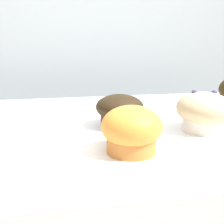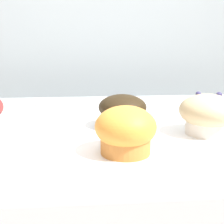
{
  "view_description": "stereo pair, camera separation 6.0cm",
  "coord_description": "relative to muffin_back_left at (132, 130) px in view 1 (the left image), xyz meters",
  "views": [
    {
      "loc": [
        -0.13,
        -0.63,
        1.13
      ],
      "look_at": [
        -0.02,
        -0.06,
        0.99
      ],
      "focal_mm": 50.0,
      "sensor_mm": 36.0,
      "label": 1
    },
    {
      "loc": [
        -0.07,
        -0.64,
        1.13
      ],
      "look_at": [
        -0.02,
        -0.06,
        0.99
      ],
      "focal_mm": 50.0,
      "sensor_mm": 36.0,
      "label": 2
    }
  ],
  "objects": [
    {
      "name": "muffin_back_right",
      "position": [
        0.01,
        0.15,
        -0.0
      ],
      "size": [
        0.1,
        0.1,
        0.07
      ],
      "color": "#452B23",
      "rests_on": "display_counter"
    },
    {
      "name": "muffin_back_left",
      "position": [
        0.0,
        0.0,
        0.0
      ],
      "size": [
        0.1,
        0.1,
        0.08
      ],
      "color": "#CA7834",
      "rests_on": "display_counter"
    },
    {
      "name": "wall_back",
      "position": [
        0.01,
        0.76,
        -0.08
      ],
      "size": [
        3.2,
        0.1,
        1.8
      ],
      "primitive_type": "cube",
      "color": "#A8B2B7",
      "rests_on": "ground"
    },
    {
      "name": "muffin_front_left",
      "position": [
        0.17,
        0.09,
        0.0
      ],
      "size": [
        0.11,
        0.11,
        0.08
      ],
      "color": "silver",
      "rests_on": "display_counter"
    }
  ]
}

